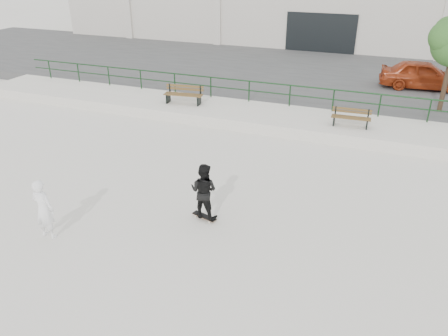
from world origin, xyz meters
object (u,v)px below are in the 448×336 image
at_px(red_car, 423,75).
at_px(seated_skater, 44,209).
at_px(bench_left, 184,95).
at_px(bench_right, 351,118).
at_px(standing_skater, 204,191).
at_px(skateboard, 204,216).

xyz_separation_m(red_car, seated_skater, (-9.54, -17.52, -0.37)).
height_order(red_car, seated_skater, red_car).
height_order(bench_left, bench_right, bench_left).
distance_m(bench_right, red_car, 7.69).
relative_size(red_car, seated_skater, 2.49).
bearing_deg(red_car, standing_skater, 153.77).
height_order(bench_right, skateboard, bench_right).
bearing_deg(standing_skater, seated_skater, 36.07).
distance_m(skateboard, seated_skater, 4.38).
relative_size(bench_right, seated_skater, 0.93).
xyz_separation_m(red_car, standing_skater, (-5.94, -15.16, -0.31)).
height_order(skateboard, seated_skater, seated_skater).
bearing_deg(seated_skater, bench_left, -84.95).
height_order(skateboard, standing_skater, standing_skater).
relative_size(bench_left, standing_skater, 1.15).
xyz_separation_m(skateboard, seated_skater, (-3.60, -2.37, 0.79)).
relative_size(red_car, standing_skater, 2.59).
relative_size(bench_right, skateboard, 2.00).
distance_m(red_car, skateboard, 16.32).
bearing_deg(bench_left, seated_skater, -91.49).
xyz_separation_m(bench_left, standing_skater, (4.67, -8.26, 0.00)).
bearing_deg(bench_right, red_car, 65.67).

